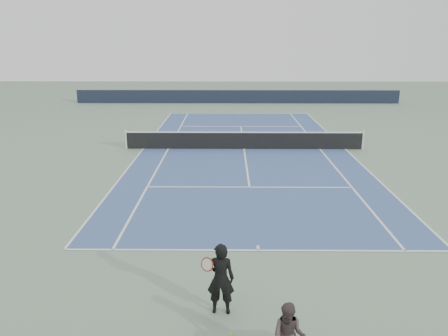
{
  "coord_description": "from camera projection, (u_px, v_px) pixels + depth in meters",
  "views": [
    {
      "loc": [
        -0.86,
        -23.0,
        5.7
      ],
      "look_at": [
        -1.01,
        -7.38,
        1.1
      ],
      "focal_mm": 35.0,
      "sensor_mm": 36.0,
      "label": 1
    }
  ],
  "objects": [
    {
      "name": "ground",
      "position": [
        244.0,
        149.0,
        23.67
      ],
      "size": [
        80.0,
        80.0,
        0.0
      ],
      "primitive_type": "plane",
      "color": "slate"
    },
    {
      "name": "court_surface",
      "position": [
        244.0,
        149.0,
        23.66
      ],
      "size": [
        10.97,
        23.77,
        0.01
      ],
      "primitive_type": "cube",
      "color": "#3A5589",
      "rests_on": "ground"
    },
    {
      "name": "tennis_net",
      "position": [
        244.0,
        140.0,
        23.52
      ],
      "size": [
        12.9,
        0.1,
        1.07
      ],
      "color": "silver",
      "rests_on": "ground"
    },
    {
      "name": "windscreen_far",
      "position": [
        238.0,
        97.0,
        40.65
      ],
      "size": [
        30.0,
        0.25,
        1.2
      ],
      "primitive_type": "cube",
      "color": "black",
      "rests_on": "ground"
    },
    {
      "name": "tennis_player",
      "position": [
        220.0,
        279.0,
        9.28
      ],
      "size": [
        0.77,
        0.47,
        1.63
      ],
      "color": "black",
      "rests_on": "ground"
    },
    {
      "name": "tennis_ball",
      "position": [
        231.0,
        335.0,
        8.72
      ],
      "size": [
        0.07,
        0.07,
        0.07
      ],
      "primitive_type": "sphere",
      "color": "#CED62B",
      "rests_on": "ground"
    }
  ]
}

